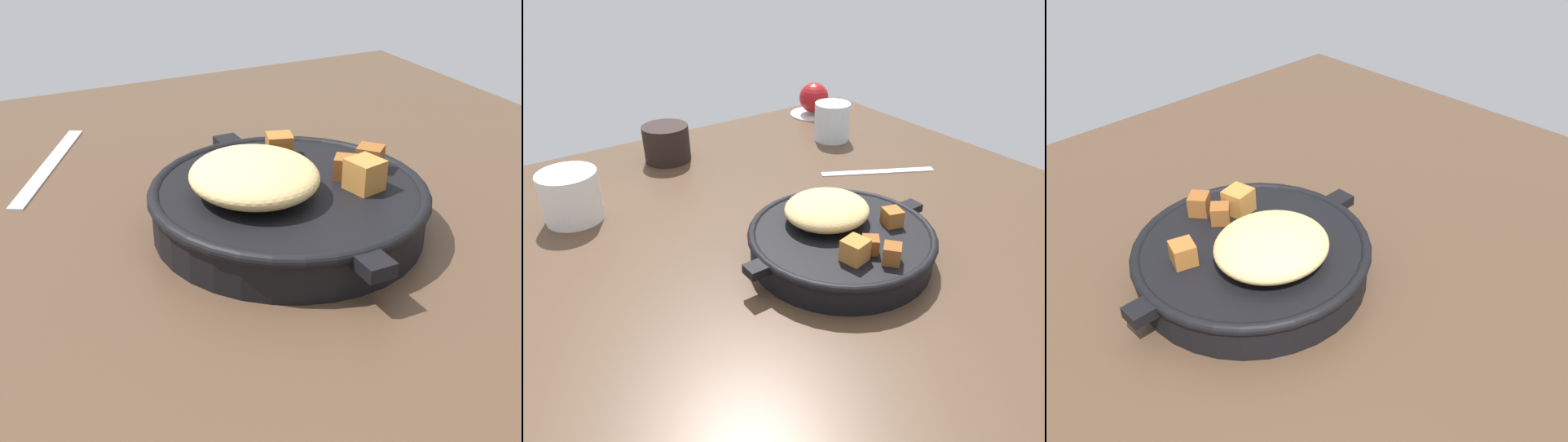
% 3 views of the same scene
% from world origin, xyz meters
% --- Properties ---
extents(ground_plane, '(1.06, 1.03, 0.02)m').
position_xyz_m(ground_plane, '(0.00, 0.00, -0.01)').
color(ground_plane, '#473323').
extents(cast_iron_skillet, '(0.29, 0.25, 0.08)m').
position_xyz_m(cast_iron_skillet, '(0.03, -0.06, 0.03)').
color(cast_iron_skillet, black).
rests_on(cast_iron_skillet, ground_plane).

